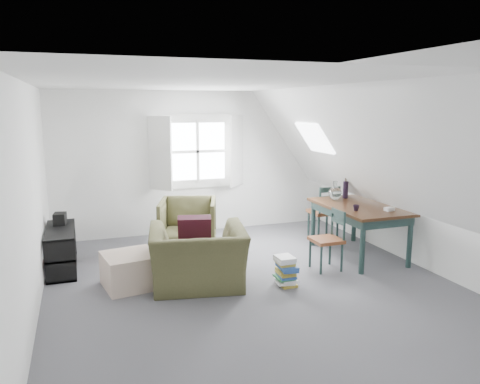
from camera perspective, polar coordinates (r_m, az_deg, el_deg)
name	(u,v)px	position (r m, az deg, el deg)	size (l,w,h in m)	color
floor	(251,284)	(6.09, 1.34, -11.15)	(5.50, 5.50, 0.00)	#535257
ceiling	(252,84)	(5.66, 1.45, 13.06)	(5.50, 5.50, 0.00)	white
wall_back	(197,162)	(8.35, -5.26, 3.61)	(5.00, 5.00, 0.00)	white
wall_front	(393,254)	(3.38, 18.10, -7.17)	(5.00, 5.00, 0.00)	white
wall_left	(30,201)	(5.41, -24.22, -1.04)	(5.50, 5.50, 0.00)	white
wall_right	(418,178)	(7.02, 20.89, 1.64)	(5.50, 5.50, 0.00)	white
slope_left	(120,149)	(5.34, -14.42, 5.10)	(5.50, 5.50, 0.00)	white
slope_right	(362,142)	(6.39, 14.62, 5.93)	(5.50, 5.50, 0.00)	white
dormer_window	(198,152)	(8.26, -5.15, 4.93)	(1.71, 0.35, 1.30)	white
skylight	(315,138)	(7.50, 9.08, 6.54)	(0.55, 0.75, 0.04)	white
armchair_near	(198,286)	(6.04, -5.09, -11.38)	(1.17, 1.02, 0.76)	#444425
armchair_far	(189,248)	(7.56, -6.29, -6.84)	(0.86, 0.89, 0.81)	#444425
throw_pillow	(195,231)	(5.96, -5.55, -4.79)	(0.42, 0.12, 0.42)	#3B101E
ottoman	(130,270)	(6.10, -13.21, -9.26)	(0.63, 0.63, 0.42)	#C0A591
dining_table	(359,212)	(7.22, 14.28, -2.38)	(0.94, 1.56, 0.78)	#321C0F
demijohn	(335,193)	(7.47, 11.51, -0.09)	(0.21, 0.21, 0.29)	silver
vase_twigs	(346,189)	(7.67, 12.74, 0.38)	(0.09, 0.10, 0.68)	black
cup	(356,211)	(6.82, 13.94, -2.23)	(0.09, 0.09, 0.08)	black
paper_box	(389,209)	(6.95, 17.74, -2.00)	(0.13, 0.09, 0.04)	white
dining_chair_far	(324,211)	(8.02, 10.24, -2.34)	(0.44, 0.44, 0.93)	brown
dining_chair_near	(328,239)	(6.60, 10.73, -5.62)	(0.39, 0.39, 0.84)	brown
media_shelf	(61,252)	(6.94, -20.95, -6.83)	(0.38, 1.14, 0.58)	black
electronics_box	(60,219)	(7.11, -21.10, -3.11)	(0.16, 0.22, 0.18)	black
magazine_stack	(286,271)	(6.02, 5.61, -9.55)	(0.28, 0.33, 0.37)	#B29933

